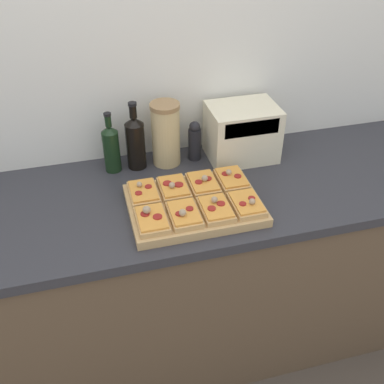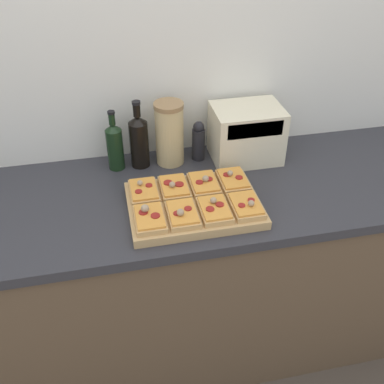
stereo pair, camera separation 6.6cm
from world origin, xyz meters
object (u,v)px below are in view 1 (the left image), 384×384
(wine_bottle, at_px, (135,141))
(pepper_mill, at_px, (195,141))
(toaster_oven, at_px, (242,132))
(grain_jar_tall, at_px, (166,134))
(olive_oil_bottle, at_px, (111,147))
(cutting_board, at_px, (194,205))

(wine_bottle, distance_m, pepper_mill, 0.25)
(wine_bottle, distance_m, toaster_oven, 0.44)
(grain_jar_tall, bearing_deg, toaster_oven, -5.74)
(grain_jar_tall, bearing_deg, wine_bottle, 180.00)
(grain_jar_tall, relative_size, toaster_oven, 0.88)
(olive_oil_bottle, distance_m, pepper_mill, 0.34)
(olive_oil_bottle, bearing_deg, toaster_oven, -3.38)
(wine_bottle, bearing_deg, pepper_mill, -0.00)
(grain_jar_tall, height_order, pepper_mill, grain_jar_tall)
(cutting_board, distance_m, olive_oil_bottle, 0.43)
(cutting_board, xyz_separation_m, toaster_oven, (0.29, 0.30, 0.10))
(pepper_mill, height_order, toaster_oven, toaster_oven)
(toaster_oven, bearing_deg, grain_jar_tall, 174.26)
(wine_bottle, relative_size, toaster_oven, 0.94)
(olive_oil_bottle, distance_m, wine_bottle, 0.10)
(cutting_board, bearing_deg, grain_jar_tall, 94.81)
(olive_oil_bottle, relative_size, grain_jar_tall, 0.96)
(cutting_board, height_order, grain_jar_tall, grain_jar_tall)
(cutting_board, xyz_separation_m, grain_jar_tall, (-0.03, 0.34, 0.12))
(wine_bottle, height_order, pepper_mill, wine_bottle)
(olive_oil_bottle, distance_m, grain_jar_tall, 0.22)
(grain_jar_tall, xyz_separation_m, pepper_mill, (0.12, 0.00, -0.05))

